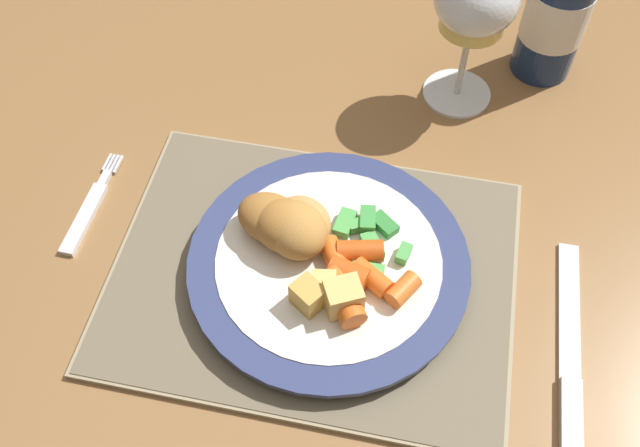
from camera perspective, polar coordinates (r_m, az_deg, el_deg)
The scene contains 11 objects.
ground_plane at distance 1.40m, azimuth 2.90°, elevation -12.77°, with size 6.00×6.00×0.00m, color brown.
dining_table at distance 0.83m, azimuth 4.77°, elevation 4.69°, with size 1.28×1.02×0.74m.
placemat at distance 0.64m, azimuth -0.54°, elevation -4.02°, with size 0.36×0.28×0.01m.
dinner_plate at distance 0.63m, azimuth 0.69°, elevation -3.33°, with size 0.25×0.25×0.02m.
breaded_croquettes at distance 0.62m, azimuth -2.54°, elevation -0.07°, with size 0.10×0.09×0.04m.
green_beans_pile at distance 0.63m, azimuth 3.93°, elevation -1.15°, with size 0.07×0.08×0.01m.
glazed_carrots at distance 0.60m, azimuth 2.81°, elevation -4.25°, with size 0.09×0.09×0.02m.
fork at distance 0.72m, azimuth -18.03°, elevation 1.03°, with size 0.02×0.12×0.01m.
table_knife at distance 0.64m, azimuth 19.37°, elevation -10.61°, with size 0.02×0.21×0.01m.
wine_glass at distance 0.73m, azimuth 12.36°, elevation 16.77°, with size 0.08×0.08×0.16m.
roast_potatoes at distance 0.59m, azimuth 0.85°, elevation -5.54°, with size 0.06×0.05×0.03m.
Camera 1 is at (0.04, -0.53, 1.29)m, focal length 40.00 mm.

